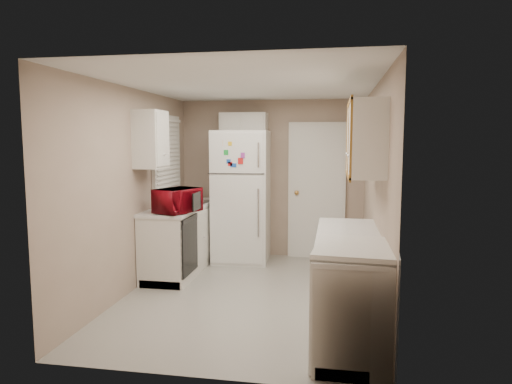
# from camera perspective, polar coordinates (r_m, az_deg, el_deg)

# --- Properties ---
(floor) EXTENTS (3.80, 3.80, 0.00)m
(floor) POSITION_cam_1_polar(r_m,az_deg,el_deg) (5.44, -0.91, -12.72)
(floor) COLOR #B2B0A8
(floor) RESTS_ON ground
(ceiling) EXTENTS (3.80, 3.80, 0.00)m
(ceiling) POSITION_cam_1_polar(r_m,az_deg,el_deg) (5.18, -0.96, 13.25)
(ceiling) COLOR white
(ceiling) RESTS_ON floor
(wall_left) EXTENTS (3.80, 3.80, 0.00)m
(wall_left) POSITION_cam_1_polar(r_m,az_deg,el_deg) (5.60, -15.15, 0.21)
(wall_left) COLOR tan
(wall_left) RESTS_ON floor
(wall_right) EXTENTS (3.80, 3.80, 0.00)m
(wall_right) POSITION_cam_1_polar(r_m,az_deg,el_deg) (5.11, 14.70, -0.37)
(wall_right) COLOR tan
(wall_right) RESTS_ON floor
(wall_back) EXTENTS (2.80, 2.80, 0.00)m
(wall_back) POSITION_cam_1_polar(r_m,az_deg,el_deg) (7.04, 1.93, 1.67)
(wall_back) COLOR tan
(wall_back) RESTS_ON floor
(wall_front) EXTENTS (2.80, 2.80, 0.00)m
(wall_front) POSITION_cam_1_polar(r_m,az_deg,el_deg) (3.35, -6.97, -3.72)
(wall_front) COLOR tan
(wall_front) RESTS_ON floor
(left_counter) EXTENTS (0.60, 1.80, 0.90)m
(left_counter) POSITION_cam_1_polar(r_m,az_deg,el_deg) (6.44, -9.13, -5.62)
(left_counter) COLOR silver
(left_counter) RESTS_ON floor
(dishwasher) EXTENTS (0.03, 0.58, 0.72)m
(dishwasher) POSITION_cam_1_polar(r_m,az_deg,el_deg) (5.78, -8.33, -6.58)
(dishwasher) COLOR black
(dishwasher) RESTS_ON floor
(sink) EXTENTS (0.54, 0.74, 0.16)m
(sink) POSITION_cam_1_polar(r_m,az_deg,el_deg) (6.50, -8.77, -1.81)
(sink) COLOR gray
(sink) RESTS_ON left_counter
(microwave) EXTENTS (0.61, 0.48, 0.36)m
(microwave) POSITION_cam_1_polar(r_m,az_deg,el_deg) (5.71, -9.78, -1.06)
(microwave) COLOR maroon
(microwave) RESTS_ON left_counter
(soap_bottle) EXTENTS (0.08, 0.09, 0.19)m
(soap_bottle) POSITION_cam_1_polar(r_m,az_deg,el_deg) (6.72, -8.57, -0.34)
(soap_bottle) COLOR silver
(soap_bottle) RESTS_ON left_counter
(window_blinds) EXTENTS (0.10, 0.98, 1.08)m
(window_blinds) POSITION_cam_1_polar(r_m,az_deg,el_deg) (6.53, -11.05, 4.69)
(window_blinds) COLOR silver
(window_blinds) RESTS_ON wall_left
(upper_cabinet_left) EXTENTS (0.30, 0.45, 0.70)m
(upper_cabinet_left) POSITION_cam_1_polar(r_m,az_deg,el_deg) (5.71, -13.02, 6.42)
(upper_cabinet_left) COLOR silver
(upper_cabinet_left) RESTS_ON wall_left
(refrigerator) EXTENTS (0.83, 0.81, 1.93)m
(refrigerator) POSITION_cam_1_polar(r_m,az_deg,el_deg) (6.75, -1.80, -0.55)
(refrigerator) COLOR white
(refrigerator) RESTS_ON floor
(cabinet_over_fridge) EXTENTS (0.70, 0.30, 0.40)m
(cabinet_over_fridge) POSITION_cam_1_polar(r_m,az_deg,el_deg) (6.94, -1.53, 8.21)
(cabinet_over_fridge) COLOR silver
(cabinet_over_fridge) RESTS_ON wall_back
(interior_door) EXTENTS (0.86, 0.06, 2.08)m
(interior_door) POSITION_cam_1_polar(r_m,az_deg,el_deg) (6.96, 7.59, 0.07)
(interior_door) COLOR white
(interior_door) RESTS_ON floor
(right_counter) EXTENTS (0.60, 2.00, 0.90)m
(right_counter) POSITION_cam_1_polar(r_m,az_deg,el_deg) (4.46, 11.39, -11.13)
(right_counter) COLOR silver
(right_counter) RESTS_ON floor
(stove) EXTENTS (0.71, 0.84, 0.96)m
(stove) POSITION_cam_1_polar(r_m,az_deg,el_deg) (3.90, 12.28, -13.29)
(stove) COLOR white
(stove) RESTS_ON floor
(upper_cabinet_right) EXTENTS (0.30, 1.20, 0.70)m
(upper_cabinet_right) POSITION_cam_1_polar(r_m,az_deg,el_deg) (4.56, 13.56, 6.43)
(upper_cabinet_right) COLOR silver
(upper_cabinet_right) RESTS_ON wall_right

